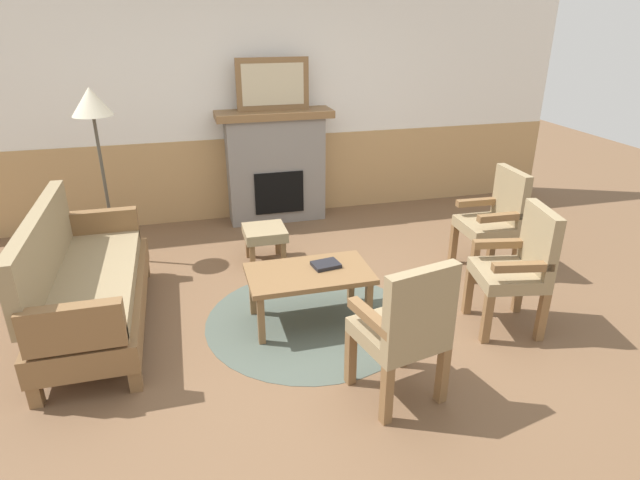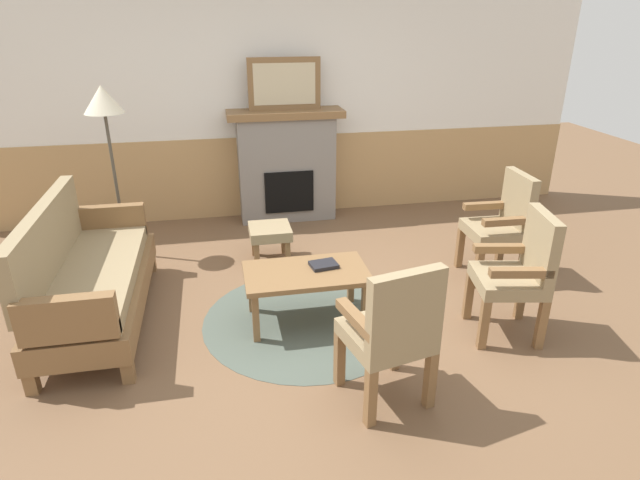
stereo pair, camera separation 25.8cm
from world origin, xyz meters
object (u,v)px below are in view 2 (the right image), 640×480
at_px(framed_picture, 284,84).
at_px(footstool, 270,234).
at_px(couch, 89,277).
at_px(book_on_table, 324,265).
at_px(armchair_by_window_left, 519,270).
at_px(floor_lamp_by_couch, 104,111).
at_px(fireplace, 287,165).
at_px(armchair_near_fireplace, 503,221).
at_px(coffee_table, 306,277).
at_px(armchair_front_left, 392,329).

distance_m(framed_picture, footstool, 1.75).
bearing_deg(framed_picture, couch, -132.34).
distance_m(book_on_table, armchair_by_window_left, 1.47).
bearing_deg(armchair_by_window_left, floor_lamp_by_couch, 146.20).
height_order(fireplace, book_on_table, fireplace).
distance_m(armchair_near_fireplace, armchair_by_window_left, 1.00).
xyz_separation_m(framed_picture, coffee_table, (-0.17, -2.32, -1.17)).
xyz_separation_m(book_on_table, armchair_front_left, (0.19, -1.11, 0.08)).
bearing_deg(floor_lamp_by_couch, armchair_near_fireplace, -18.30).
bearing_deg(fireplace, armchair_front_left, -87.13).
xyz_separation_m(framed_picture, armchair_front_left, (0.17, -3.38, -1.02)).
bearing_deg(armchair_near_fireplace, book_on_table, -167.16).
bearing_deg(fireplace, coffee_table, -94.29).
relative_size(fireplace, footstool, 3.25).
bearing_deg(book_on_table, armchair_near_fireplace, 12.84).
xyz_separation_m(couch, coffee_table, (1.66, -0.31, -0.01)).
relative_size(coffee_table, book_on_table, 4.62).
bearing_deg(armchair_front_left, floor_lamp_by_couch, 126.09).
distance_m(framed_picture, couch, 2.96).
distance_m(armchair_by_window_left, armchair_front_left, 1.31).
relative_size(armchair_near_fireplace, armchair_by_window_left, 1.00).
relative_size(framed_picture, book_on_table, 3.85).
relative_size(fireplace, couch, 0.72).
xyz_separation_m(framed_picture, book_on_table, (-0.02, -2.27, -1.10)).
xyz_separation_m(book_on_table, footstool, (-0.31, 1.12, -0.17)).
height_order(coffee_table, armchair_by_window_left, armchair_by_window_left).
relative_size(book_on_table, footstool, 0.52).
bearing_deg(floor_lamp_by_couch, couch, -92.78).
height_order(footstool, armchair_near_fireplace, armchair_near_fireplace).
distance_m(armchair_by_window_left, floor_lamp_by_couch, 3.85).
bearing_deg(framed_picture, coffee_table, -94.29).
height_order(fireplace, armchair_by_window_left, fireplace).
height_order(framed_picture, floor_lamp_by_couch, framed_picture).
bearing_deg(armchair_near_fireplace, fireplace, 132.54).
bearing_deg(book_on_table, framed_picture, 89.38).
bearing_deg(couch, floor_lamp_by_couch, 87.22).
height_order(framed_picture, armchair_by_window_left, framed_picture).
bearing_deg(floor_lamp_by_couch, framed_picture, 22.14).
bearing_deg(floor_lamp_by_couch, footstool, -16.76).
xyz_separation_m(footstool, armchair_near_fireplace, (2.05, -0.72, 0.25)).
height_order(book_on_table, armchair_front_left, armchair_front_left).
xyz_separation_m(armchair_by_window_left, armchair_front_left, (-1.17, -0.57, 0.00)).
distance_m(couch, armchair_by_window_left, 3.27).
relative_size(coffee_table, floor_lamp_by_couch, 0.57).
xyz_separation_m(framed_picture, couch, (-1.83, -2.01, -1.16)).
bearing_deg(book_on_table, coffee_table, -161.41).
height_order(framed_picture, coffee_table, framed_picture).
bearing_deg(framed_picture, armchair_near_fireplace, -47.46).
height_order(book_on_table, floor_lamp_by_couch, floor_lamp_by_couch).
height_order(book_on_table, armchair_by_window_left, armchair_by_window_left).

